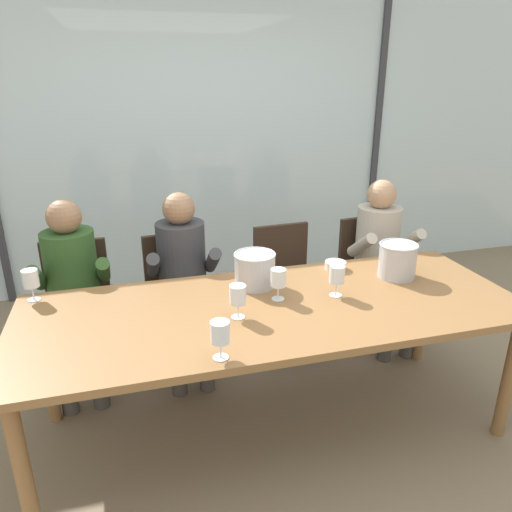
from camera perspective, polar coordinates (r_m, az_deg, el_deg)
The scene contains 20 objects.
ground at distance 3.75m, azimuth -2.72°, elevation -9.92°, with size 14.00×14.00×0.00m, color #847056.
window_glass_panel at distance 4.49m, azimuth -6.68°, elevation 12.76°, with size 7.84×0.03×2.60m, color silver.
window_mullion_right at distance 5.06m, azimuth 14.03°, elevation 13.19°, with size 0.06×0.06×2.60m, color #38383D.
hillside_vineyard at distance 8.28m, azimuth -10.89°, elevation 12.43°, with size 13.84×2.40×1.53m, color #386633.
dining_table at distance 2.56m, azimuth 2.13°, elevation -7.22°, with size 2.64×1.00×0.78m.
chair_near_curtain at distance 3.41m, azimuth -20.46°, elevation -4.68°, with size 0.46×0.46×0.89m.
chair_left_of_center at distance 3.38m, azimuth -9.15°, elevation -3.80°, with size 0.49×0.49×0.89m.
chair_center at distance 3.52m, azimuth 3.54°, elevation -2.50°, with size 0.47×0.47×0.89m.
chair_right_of_center at distance 3.82m, azimuth 13.28°, elevation -1.17°, with size 0.50×0.50×0.89m.
person_olive_shirt at distance 3.19m, azimuth -20.92°, elevation -3.11°, with size 0.48×0.62×1.21m.
person_charcoal_jacket at distance 3.19m, azimuth -8.63°, elevation -1.93°, with size 0.47×0.62×1.21m.
person_beige_jumper at distance 3.63m, azimuth 14.70°, elevation 0.50°, with size 0.46×0.61×1.21m.
ice_bucket_primary at distance 2.72m, azimuth -0.14°, elevation -1.57°, with size 0.24×0.24×0.20m.
ice_bucket_secondary at distance 2.96m, azimuth 16.45°, elevation -0.44°, with size 0.23×0.23×0.21m.
tasting_bowl at distance 3.02m, azimuth 9.41°, elevation -1.11°, with size 0.13×0.13×0.05m, color silver.
wine_glass_by_left_taster at distance 2.55m, azimuth 2.66°, elevation -2.75°, with size 0.08×0.08×0.17m.
wine_glass_near_bucket at distance 2.81m, azimuth -25.19°, elevation -2.58°, with size 0.08×0.08×0.17m.
wine_glass_center_pour at distance 2.63m, azimuth 9.58°, elevation -2.33°, with size 0.08×0.08×0.17m.
wine_glass_by_right_taster at distance 2.36m, azimuth -2.17°, elevation -4.78°, with size 0.08×0.08×0.17m.
wine_glass_spare_empty at distance 2.04m, azimuth -4.28°, elevation -9.19°, with size 0.08×0.08×0.17m.
Camera 1 is at (-0.70, -2.15, 1.92)m, focal length 33.69 mm.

